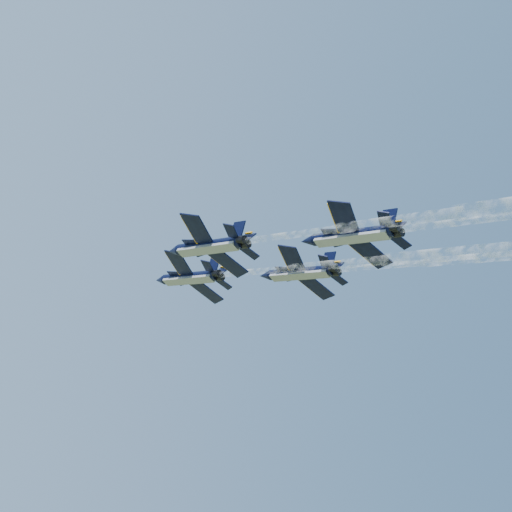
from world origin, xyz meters
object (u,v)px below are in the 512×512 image
jet_lead (188,278)px  jet_right (299,273)px  jet_slot (350,236)px  jet_left (207,247)px

jet_lead → jet_right: (11.53, -10.13, 0.00)m
jet_lead → jet_slot: bearing=-89.5°
jet_left → jet_slot: same height
jet_left → jet_slot: bearing=-60.4°
jet_left → jet_right: 16.76m
jet_lead → jet_slot: (7.07, -26.47, 0.00)m
jet_lead → jet_left: same height
jet_lead → jet_slot: same height
jet_right → jet_left: bearing=179.9°
jet_lead → jet_right: 15.35m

